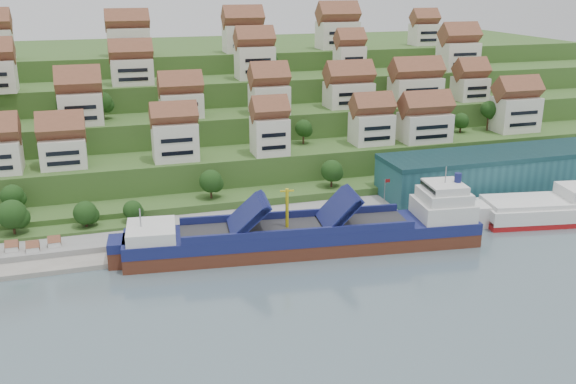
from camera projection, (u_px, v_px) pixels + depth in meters
name	position (u px, v px, depth m)	size (l,w,h in m)	color
ground	(325.00, 247.00, 134.81)	(300.00, 300.00, 0.00)	slate
quay	(382.00, 209.00, 153.57)	(180.00, 14.00, 2.20)	gray
pebble_beach	(35.00, 255.00, 129.57)	(45.00, 20.00, 1.00)	gray
hillside	(225.00, 107.00, 225.38)	(260.00, 128.00, 31.00)	#2D4C1E
hillside_village	(256.00, 87.00, 181.68)	(160.84, 62.74, 28.80)	silver
hillside_trees	(230.00, 123.00, 168.12)	(143.36, 62.36, 31.20)	#1E4316
warehouse	(496.00, 171.00, 162.26)	(60.00, 15.00, 10.00)	#235860
flagpole	(385.00, 193.00, 146.68)	(1.28, 0.16, 8.00)	gray
beach_huts	(23.00, 251.00, 127.37)	(14.40, 3.70, 2.20)	white
cargo_ship	(315.00, 235.00, 132.60)	(73.91, 19.30, 16.15)	#532719
second_ship	(549.00, 210.00, 148.34)	(31.82, 16.09, 8.81)	maroon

